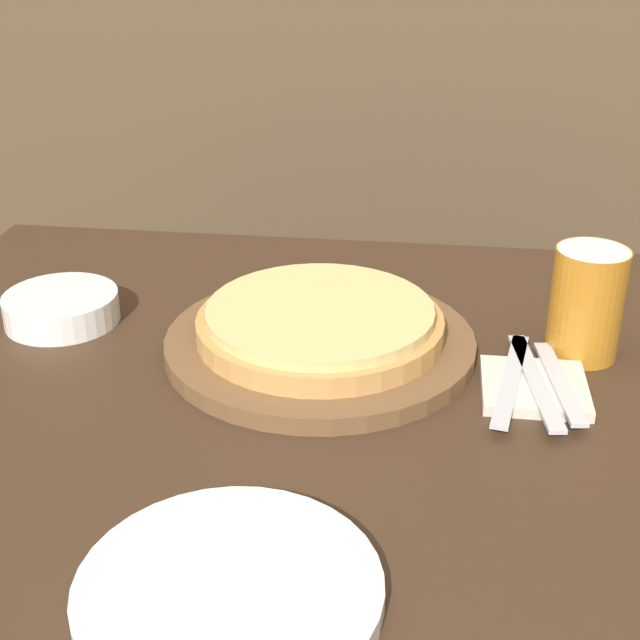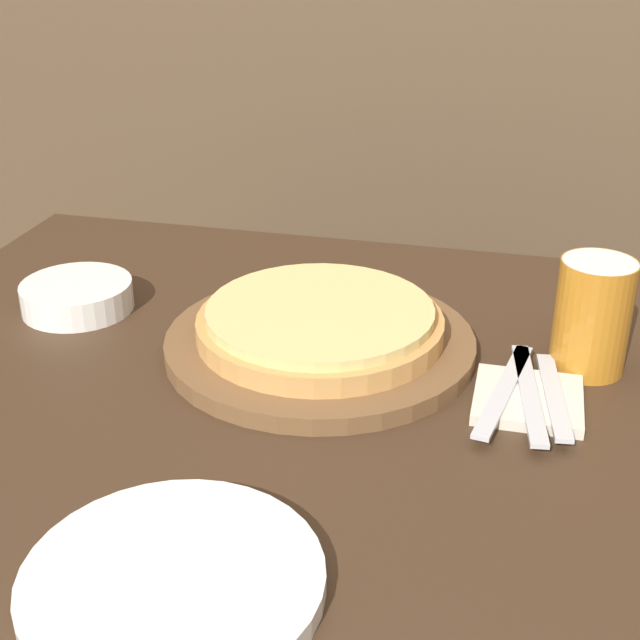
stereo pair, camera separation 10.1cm
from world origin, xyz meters
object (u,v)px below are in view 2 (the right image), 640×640
beer_glass (593,311)px  dinner_plate (173,581)px  spoon (554,395)px  pizza_on_board (320,332)px  fork (504,389)px  dinner_knife (529,392)px  side_bowl (77,296)px

beer_glass → dinner_plate: (-0.31, -0.43, -0.06)m
dinner_plate → spoon: bearing=50.7°
pizza_on_board → fork: pizza_on_board is taller
beer_glass → dinner_knife: size_ratio=0.64×
dinner_plate → fork: bearing=56.2°
side_bowl → dinner_knife: (0.56, -0.10, -0.00)m
dinner_knife → pizza_on_board: bearing=165.2°
side_bowl → fork: side_bowl is taller
fork → dinner_knife: size_ratio=1.00×
beer_glass → fork: size_ratio=0.64×
side_bowl → dinner_knife: 0.57m
side_bowl → spoon: (0.59, -0.10, -0.00)m
fork → side_bowl: bearing=169.5°
beer_glass → fork: bearing=-131.5°
side_bowl → dinner_knife: bearing=-10.0°
beer_glass → pizza_on_board: bearing=-173.7°
pizza_on_board → spoon: size_ratio=2.09×
fork → pizza_on_board: bearing=163.6°
fork → dinner_plate: bearing=-123.8°
pizza_on_board → fork: bearing=-16.4°
beer_glass → side_bowl: (-0.62, 0.00, -0.05)m
pizza_on_board → spoon: pizza_on_board is taller
pizza_on_board → beer_glass: (0.30, 0.03, 0.05)m
dinner_knife → spoon: 0.02m
beer_glass → side_bowl: size_ratio=0.92×
dinner_knife → dinner_plate: bearing=-126.6°
side_bowl → spoon: bearing=-9.6°
side_bowl → beer_glass: bearing=-0.4°
beer_glass → dinner_plate: 0.54m
pizza_on_board → side_bowl: 0.33m
fork → spoon: 0.05m
pizza_on_board → dinner_knife: bearing=-14.8°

